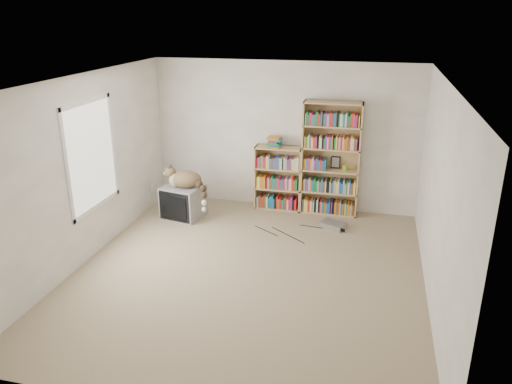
% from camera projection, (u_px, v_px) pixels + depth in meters
% --- Properties ---
extents(floor, '(4.50, 5.00, 0.01)m').
position_uv_depth(floor, '(248.00, 273.00, 6.57)').
color(floor, tan).
rests_on(floor, ground).
extents(wall_back, '(4.50, 0.02, 2.50)m').
position_uv_depth(wall_back, '(284.00, 136.00, 8.43)').
color(wall_back, white).
rests_on(wall_back, floor).
extents(wall_front, '(4.50, 0.02, 2.50)m').
position_uv_depth(wall_front, '(167.00, 286.00, 3.86)').
color(wall_front, white).
rests_on(wall_front, floor).
extents(wall_left, '(0.02, 5.00, 2.50)m').
position_uv_depth(wall_left, '(84.00, 170.00, 6.64)').
color(wall_left, white).
rests_on(wall_left, floor).
extents(wall_right, '(0.02, 5.00, 2.50)m').
position_uv_depth(wall_right, '(439.00, 199.00, 5.65)').
color(wall_right, white).
rests_on(wall_right, floor).
extents(ceiling, '(4.50, 5.00, 0.02)m').
position_uv_depth(ceiling, '(247.00, 81.00, 5.71)').
color(ceiling, white).
rests_on(ceiling, wall_back).
extents(window, '(0.02, 1.22, 1.52)m').
position_uv_depth(window, '(92.00, 156.00, 6.77)').
color(window, white).
rests_on(window, wall_left).
extents(crt_tv, '(0.71, 0.66, 0.53)m').
position_uv_depth(crt_tv, '(184.00, 201.00, 8.28)').
color(crt_tv, gray).
rests_on(crt_tv, floor).
extents(cat, '(0.81, 0.56, 0.62)m').
position_uv_depth(cat, '(188.00, 182.00, 8.06)').
color(cat, '#392417').
rests_on(cat, crt_tv).
extents(bookcase_tall, '(0.95, 0.30, 1.89)m').
position_uv_depth(bookcase_tall, '(331.00, 162.00, 8.24)').
color(bookcase_tall, '#A78053').
rests_on(bookcase_tall, floor).
extents(bookcase_short, '(0.80, 0.30, 1.10)m').
position_uv_depth(bookcase_short, '(279.00, 180.00, 8.57)').
color(bookcase_short, '#A78053').
rests_on(bookcase_short, floor).
extents(book_stack, '(0.21, 0.27, 0.17)m').
position_uv_depth(book_stack, '(275.00, 142.00, 8.30)').
color(book_stack, red).
rests_on(book_stack, bookcase_short).
extents(green_mug, '(0.09, 0.09, 0.10)m').
position_uv_depth(green_mug, '(345.00, 168.00, 8.19)').
color(green_mug, olive).
rests_on(green_mug, bookcase_tall).
extents(framed_print, '(0.15, 0.05, 0.20)m').
position_uv_depth(framed_print, '(336.00, 162.00, 8.30)').
color(framed_print, black).
rests_on(framed_print, bookcase_tall).
extents(dvd_player, '(0.45, 0.39, 0.09)m').
position_uv_depth(dvd_player, '(333.00, 225.00, 7.93)').
color(dvd_player, '#9D9DA2').
rests_on(dvd_player, floor).
extents(wall_outlet, '(0.01, 0.08, 0.13)m').
position_uv_depth(wall_outlet, '(152.00, 188.00, 8.74)').
color(wall_outlet, silver).
rests_on(wall_outlet, wall_left).
extents(floor_cables, '(1.20, 0.70, 0.01)m').
position_uv_depth(floor_cables, '(285.00, 228.00, 7.93)').
color(floor_cables, black).
rests_on(floor_cables, floor).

